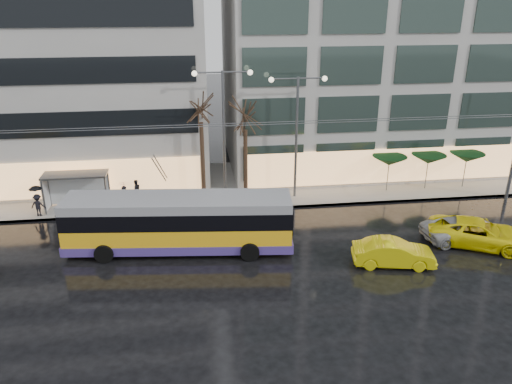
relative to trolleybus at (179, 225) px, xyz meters
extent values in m
plane|color=black|center=(1.12, -3.97, -1.60)|extent=(140.00, 140.00, 0.00)
cube|color=gray|center=(3.12, 10.03, -1.53)|extent=(80.00, 10.00, 0.15)
cube|color=slate|center=(3.12, 5.08, -1.53)|extent=(80.00, 0.10, 0.15)
cube|color=#A7A4A0|center=(20.12, 15.03, 11.05)|extent=(32.00, 14.00, 25.00)
cube|color=yellow|center=(0.00, 0.00, -0.50)|extent=(12.86, 3.94, 1.58)
cube|color=#4C378A|center=(0.00, 0.00, -1.02)|extent=(12.90, 3.98, 0.53)
cube|color=black|center=(0.00, 0.00, 0.66)|extent=(12.88, 3.96, 0.95)
cube|color=gray|center=(0.00, 0.00, 1.40)|extent=(12.86, 3.94, 0.53)
cube|color=black|center=(6.32, -0.66, 0.51)|extent=(0.32, 2.42, 1.37)
cube|color=black|center=(-6.32, 0.66, 0.51)|extent=(0.32, 2.42, 1.37)
cylinder|color=black|center=(4.12, 0.89, -1.08)|extent=(1.09, 0.48, 1.05)
cylinder|color=black|center=(3.85, -1.73, -1.08)|extent=(1.09, 0.48, 1.05)
cylinder|color=black|center=(-3.85, 1.73, -1.08)|extent=(1.09, 0.48, 1.05)
cylinder|color=black|center=(-4.12, -0.89, -1.08)|extent=(1.09, 0.48, 1.05)
cylinder|color=#595B60|center=(-0.94, 1.11, 2.93)|extent=(0.47, 3.91, 2.77)
cylinder|color=#595B60|center=(-0.89, 1.63, 2.93)|extent=(0.47, 3.91, 2.77)
cylinder|color=#595B60|center=(2.12, 1.78, 5.20)|extent=(42.00, 0.04, 0.04)
cylinder|color=#595B60|center=(2.12, 2.28, 5.20)|extent=(42.00, 0.04, 0.04)
cube|color=#595B60|center=(-6.88, 6.53, 1.00)|extent=(4.20, 1.60, 0.12)
cube|color=silver|center=(-6.88, 7.23, -0.25)|extent=(4.00, 0.05, 2.20)
cube|color=white|center=(-8.93, 6.53, -0.25)|extent=(0.10, 1.40, 2.20)
cylinder|color=#595B60|center=(-8.88, 5.83, -0.25)|extent=(0.10, 0.10, 2.40)
cylinder|color=#595B60|center=(-8.88, 7.23, -0.25)|extent=(0.10, 0.10, 2.40)
cylinder|color=#595B60|center=(-4.88, 5.83, -0.25)|extent=(0.10, 0.10, 2.40)
cylinder|color=#595B60|center=(-4.88, 7.23, -0.25)|extent=(0.10, 0.10, 2.40)
cylinder|color=#595B60|center=(3.12, 6.83, 3.05)|extent=(0.18, 0.18, 9.00)
cylinder|color=#595B60|center=(2.22, 6.83, 7.45)|extent=(1.80, 0.10, 0.10)
cylinder|color=#595B60|center=(4.02, 6.83, 7.45)|extent=(1.80, 0.10, 0.10)
sphere|color=#FFF2CC|center=(1.32, 6.83, 7.40)|extent=(0.36, 0.36, 0.36)
sphere|color=#FFF2CC|center=(4.92, 6.83, 7.40)|extent=(0.36, 0.36, 0.36)
cylinder|color=#595B60|center=(8.12, 6.83, 2.80)|extent=(0.18, 0.18, 8.50)
cylinder|color=#595B60|center=(7.22, 6.83, 6.95)|extent=(1.80, 0.10, 0.10)
cylinder|color=#595B60|center=(9.02, 6.83, 6.95)|extent=(1.80, 0.10, 0.10)
sphere|color=#FFF2CC|center=(6.32, 6.83, 6.90)|extent=(0.36, 0.36, 0.36)
sphere|color=#FFF2CC|center=(9.92, 6.83, 6.90)|extent=(0.36, 0.36, 0.36)
cylinder|color=black|center=(1.62, 7.03, 1.35)|extent=(0.28, 0.28, 5.60)
cylinder|color=black|center=(4.62, 7.23, 1.00)|extent=(0.28, 0.28, 4.90)
cylinder|color=#595B60|center=(15.12, 7.03, -0.35)|extent=(0.06, 0.06, 2.20)
cone|color=black|center=(15.12, 7.03, 0.85)|extent=(2.50, 2.50, 0.70)
cylinder|color=#595B60|center=(18.12, 7.03, -0.35)|extent=(0.06, 0.06, 2.20)
cone|color=black|center=(18.12, 7.03, 0.85)|extent=(2.50, 2.50, 0.70)
cylinder|color=#595B60|center=(21.12, 7.03, -0.35)|extent=(0.06, 0.06, 2.20)
cone|color=black|center=(21.12, 7.03, 0.85)|extent=(2.50, 2.50, 0.70)
imported|color=yellow|center=(11.52, -3.23, -0.88)|extent=(4.60, 2.31, 1.45)
imported|color=#FFEB0D|center=(17.31, -1.67, -0.82)|extent=(6.19, 4.82, 1.56)
imported|color=#9E9EA2|center=(16.79, -0.86, -0.92)|extent=(5.12, 2.74, 1.37)
imported|color=black|center=(-3.63, 5.43, -0.49)|extent=(0.80, 0.64, 1.91)
imported|color=#CF45A5|center=(-3.63, 5.43, 0.30)|extent=(1.20, 1.22, 0.88)
imported|color=black|center=(-3.13, 7.55, -0.70)|extent=(0.90, 0.83, 1.50)
imported|color=black|center=(-9.25, 5.65, -0.70)|extent=(1.06, 0.72, 1.51)
imported|color=black|center=(-9.25, 5.65, 0.30)|extent=(0.95, 0.95, 0.72)
camera|label=1|loc=(1.04, -25.88, 12.31)|focal=35.00mm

